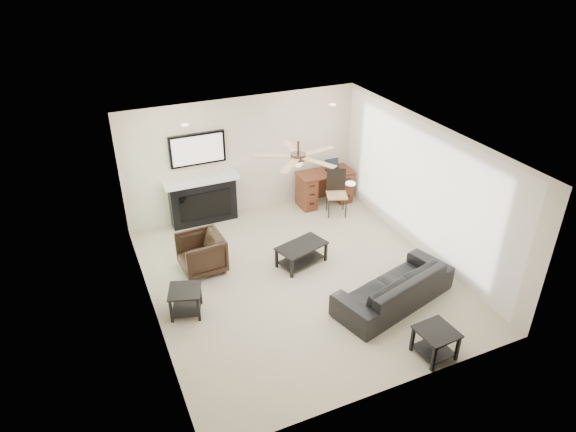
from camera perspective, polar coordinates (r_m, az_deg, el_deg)
name	(u,v)px	position (r m, az deg, el deg)	size (l,w,h in m)	color
room_shell	(309,188)	(8.34, 2.33, 3.16)	(5.50, 5.54, 2.52)	#BCB397
sofa	(394,287)	(8.53, 11.71, -7.69)	(2.11, 0.83, 0.62)	black
armchair	(201,253)	(9.21, -9.61, -4.12)	(0.74, 0.76, 0.69)	black
coffee_table	(301,255)	(9.32, 1.50, -4.30)	(0.90, 0.50, 0.40)	black
end_table_near	(435,343)	(7.77, 16.01, -13.40)	(0.52, 0.52, 0.45)	black
end_table_left	(186,301)	(8.35, -11.27, -9.28)	(0.50, 0.50, 0.45)	black
fireplace_unit	(202,180)	(10.43, -9.57, 3.91)	(1.52, 0.34, 1.91)	black
desk	(325,188)	(11.34, 4.09, 3.17)	(1.22, 0.56, 0.76)	#411A10
desk_chair	(337,194)	(10.86, 5.45, 2.50)	(0.42, 0.44, 0.97)	black
laptop	(334,166)	(11.20, 5.13, 5.58)	(0.33, 0.24, 0.23)	black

